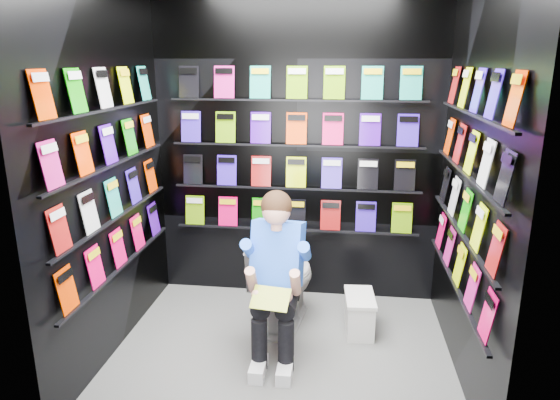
# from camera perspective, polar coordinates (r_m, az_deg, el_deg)

# --- Properties ---
(floor) EXTENTS (2.40, 2.40, 0.00)m
(floor) POSITION_cam_1_polar(r_m,az_deg,el_deg) (3.76, 0.18, -17.06)
(floor) COLOR slate
(floor) RESTS_ON ground
(wall_back) EXTENTS (2.40, 0.04, 2.60)m
(wall_back) POSITION_cam_1_polar(r_m,az_deg,el_deg) (4.22, 1.92, 5.68)
(wall_back) COLOR black
(wall_back) RESTS_ON floor
(wall_front) EXTENTS (2.40, 0.04, 2.60)m
(wall_front) POSITION_cam_1_polar(r_m,az_deg,el_deg) (2.29, -2.96, -2.95)
(wall_front) COLOR black
(wall_front) RESTS_ON floor
(wall_left) EXTENTS (0.04, 2.00, 2.60)m
(wall_left) POSITION_cam_1_polar(r_m,az_deg,el_deg) (3.59, -19.17, 3.06)
(wall_left) COLOR black
(wall_left) RESTS_ON floor
(wall_right) EXTENTS (0.04, 2.00, 2.60)m
(wall_right) POSITION_cam_1_polar(r_m,az_deg,el_deg) (3.32, 21.23, 1.86)
(wall_right) COLOR black
(wall_right) RESTS_ON floor
(comics_back) EXTENTS (2.10, 0.06, 1.37)m
(comics_back) POSITION_cam_1_polar(r_m,az_deg,el_deg) (4.19, 1.88, 5.67)
(comics_back) COLOR #F5075E
(comics_back) RESTS_ON wall_back
(comics_left) EXTENTS (0.06, 1.70, 1.37)m
(comics_left) POSITION_cam_1_polar(r_m,az_deg,el_deg) (3.58, -18.75, 3.13)
(comics_left) COLOR #F5075E
(comics_left) RESTS_ON wall_left
(comics_right) EXTENTS (0.06, 1.70, 1.37)m
(comics_right) POSITION_cam_1_polar(r_m,az_deg,el_deg) (3.31, 20.73, 1.97)
(comics_right) COLOR #F5075E
(comics_right) RESTS_ON wall_right
(toilet) EXTENTS (0.52, 0.80, 0.73)m
(toilet) POSITION_cam_1_polar(r_m,az_deg,el_deg) (3.96, 0.51, -9.20)
(toilet) COLOR white
(toilet) RESTS_ON floor
(longbox) EXTENTS (0.22, 0.38, 0.27)m
(longbox) POSITION_cam_1_polar(r_m,az_deg,el_deg) (3.99, 9.04, -12.87)
(longbox) COLOR white
(longbox) RESTS_ON floor
(longbox_lid) EXTENTS (0.24, 0.40, 0.03)m
(longbox_lid) POSITION_cam_1_polar(r_m,az_deg,el_deg) (3.93, 9.14, -10.94)
(longbox_lid) COLOR white
(longbox_lid) RESTS_ON longbox
(reader) EXTENTS (0.56, 0.74, 1.26)m
(reader) POSITION_cam_1_polar(r_m,az_deg,el_deg) (3.46, -0.24, -6.29)
(reader) COLOR blue
(reader) RESTS_ON toilet
(held_comic) EXTENTS (0.26, 0.17, 0.10)m
(held_comic) POSITION_cam_1_polar(r_m,az_deg,el_deg) (3.21, -1.09, -11.19)
(held_comic) COLOR green
(held_comic) RESTS_ON reader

